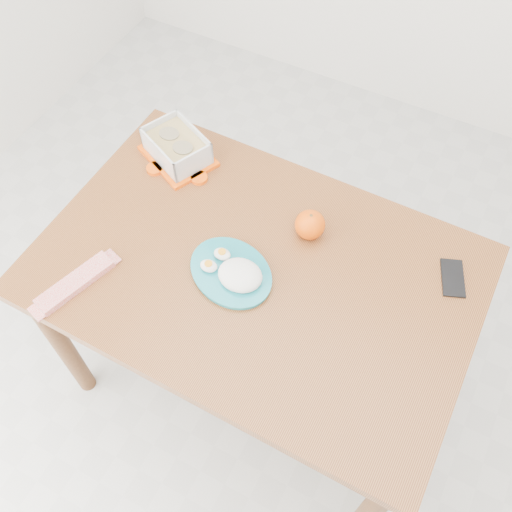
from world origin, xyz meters
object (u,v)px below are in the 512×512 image
at_px(dining_table, 256,286).
at_px(orange_fruit, 310,225).
at_px(food_container, 177,147).
at_px(rice_plate, 234,272).
at_px(smartphone, 453,278).

distance_m(dining_table, orange_fruit, 0.24).
height_order(food_container, rice_plate, food_container).
relative_size(food_container, orange_fruit, 3.14).
distance_m(dining_table, food_container, 0.50).
bearing_deg(smartphone, dining_table, -177.38).
distance_m(food_container, smartphone, 0.91).
bearing_deg(smartphone, rice_plate, -174.39).
xyz_separation_m(rice_plate, smartphone, (0.53, 0.27, -0.02)).
bearing_deg(dining_table, smartphone, 24.44).
bearing_deg(orange_fruit, dining_table, -114.91).
height_order(dining_table, orange_fruit, orange_fruit).
bearing_deg(food_container, smartphone, 22.36).
xyz_separation_m(orange_fruit, smartphone, (0.41, 0.04, -0.04)).
relative_size(dining_table, orange_fruit, 14.10).
relative_size(orange_fruit, smartphone, 0.72).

